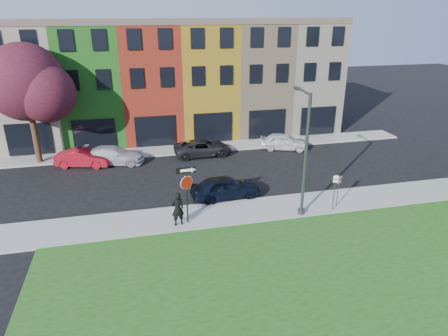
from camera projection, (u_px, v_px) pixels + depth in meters
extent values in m
plane|color=black|center=(275.00, 237.00, 21.04)|extent=(120.00, 120.00, 0.00)
cube|color=#98958F|center=(289.00, 207.00, 24.15)|extent=(40.00, 3.00, 0.12)
cube|color=#98958F|center=(181.00, 149.00, 33.95)|extent=(40.00, 2.40, 0.12)
cube|color=beige|center=(35.00, 84.00, 35.20)|extent=(5.00, 10.00, 10.00)
cube|color=green|center=(94.00, 82.00, 36.25)|extent=(5.00, 10.00, 10.00)
cube|color=red|center=(149.00, 80.00, 37.30)|extent=(5.00, 10.00, 10.00)
cube|color=gold|center=(202.00, 78.00, 38.36)|extent=(5.00, 10.00, 10.00)
cube|color=#9E8766|center=(252.00, 76.00, 39.41)|extent=(5.00, 10.00, 10.00)
cube|color=beige|center=(299.00, 74.00, 40.46)|extent=(5.00, 10.00, 10.00)
cube|color=black|center=(185.00, 129.00, 34.55)|extent=(30.00, 0.12, 2.60)
cylinder|color=black|center=(187.00, 196.00, 21.65)|extent=(0.08, 0.08, 3.24)
cylinder|color=white|center=(186.00, 183.00, 21.33)|extent=(0.80, 0.07, 0.80)
cylinder|color=#931708|center=(187.00, 183.00, 21.31)|extent=(0.76, 0.05, 0.76)
cube|color=black|center=(186.00, 170.00, 21.07)|extent=(1.05, 0.09, 0.34)
cube|color=white|center=(186.00, 170.00, 21.04)|extent=(0.66, 0.05, 0.14)
imported|color=black|center=(178.00, 209.00, 21.67)|extent=(0.87, 0.72, 1.93)
imported|color=black|center=(226.00, 187.00, 25.09)|extent=(2.31, 4.59, 1.49)
imported|color=maroon|center=(83.00, 158.00, 30.26)|extent=(3.35, 4.77, 1.35)
imported|color=#BBBCC1|center=(113.00, 155.00, 30.80)|extent=(3.90, 5.50, 1.36)
imported|color=black|center=(203.00, 148.00, 32.52)|extent=(2.48, 4.84, 1.30)
imported|color=silver|center=(284.00, 141.00, 33.94)|extent=(4.23, 5.13, 1.40)
cylinder|color=#45484A|center=(306.00, 157.00, 21.89)|extent=(0.18, 0.18, 7.04)
cylinder|color=#45484A|center=(301.00, 211.00, 23.14)|extent=(0.40, 0.40, 0.30)
cylinder|color=#45484A|center=(304.00, 91.00, 21.53)|extent=(0.25, 2.00, 0.12)
cube|color=#45484A|center=(297.00, 88.00, 22.56)|extent=(0.29, 0.57, 0.16)
cylinder|color=#45484A|center=(334.00, 192.00, 23.18)|extent=(0.05, 0.05, 2.33)
cube|color=white|center=(336.00, 179.00, 22.84)|extent=(0.32, 0.07, 0.42)
cube|color=#931708|center=(336.00, 179.00, 22.82)|extent=(0.32, 0.06, 0.06)
cylinder|color=#45484A|center=(338.00, 191.00, 23.72)|extent=(0.05, 0.05, 2.01)
cube|color=white|center=(339.00, 180.00, 23.42)|extent=(0.31, 0.11, 0.42)
cube|color=#931708|center=(340.00, 180.00, 23.40)|extent=(0.31, 0.10, 0.06)
cylinder|color=#321D10|center=(35.00, 136.00, 30.32)|extent=(0.44, 0.44, 4.18)
sphere|color=black|center=(25.00, 82.00, 28.82)|extent=(5.63, 5.63, 5.63)
sphere|color=black|center=(46.00, 93.00, 28.61)|extent=(4.22, 4.22, 4.22)
sphere|color=black|center=(11.00, 88.00, 29.65)|extent=(3.94, 3.94, 3.94)
sphere|color=black|center=(29.00, 67.00, 29.02)|extent=(3.38, 3.38, 3.38)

